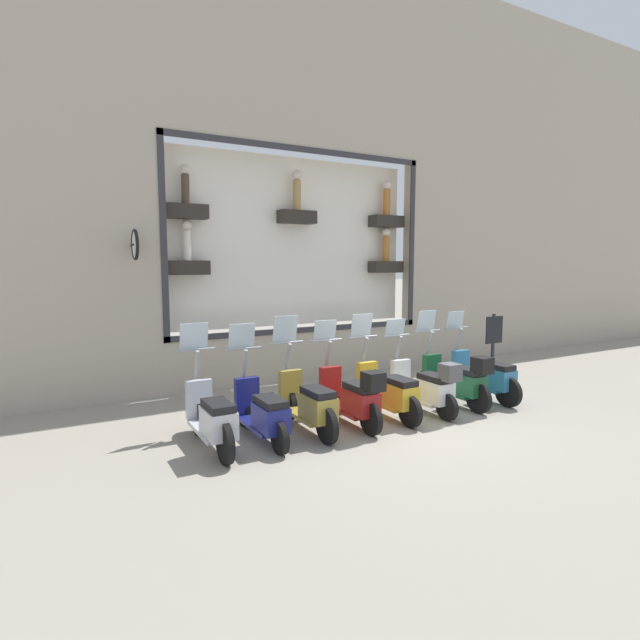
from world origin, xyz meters
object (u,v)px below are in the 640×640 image
at_px(scooter_navy_6, 263,413).
at_px(scooter_white_2, 426,387).
at_px(scooter_silver_7, 212,418).
at_px(scooter_teal_0, 485,377).
at_px(scooter_red_4, 353,397).
at_px(scooter_green_1, 458,380).
at_px(shop_sign_post, 493,349).
at_px(scooter_olive_5, 309,404).
at_px(scooter_yellow_3, 389,392).

bearing_deg(scooter_navy_6, scooter_white_2, -91.32).
height_order(scooter_navy_6, scooter_silver_7, scooter_silver_7).
height_order(scooter_teal_0, scooter_red_4, scooter_teal_0).
relative_size(scooter_green_1, scooter_white_2, 1.01).
height_order(scooter_navy_6, shop_sign_post, scooter_navy_6).
xyz_separation_m(scooter_green_1, scooter_silver_7, (0.06, 4.48, -0.03)).
bearing_deg(scooter_navy_6, scooter_teal_0, -89.92).
height_order(scooter_green_1, scooter_olive_5, scooter_olive_5).
bearing_deg(scooter_yellow_3, scooter_teal_0, -89.97).
relative_size(scooter_teal_0, scooter_white_2, 1.01).
relative_size(scooter_teal_0, scooter_olive_5, 1.00).
xyz_separation_m(scooter_olive_5, scooter_navy_6, (-0.01, 0.75, -0.03)).
bearing_deg(scooter_teal_0, scooter_white_2, 92.88).
xyz_separation_m(scooter_white_2, shop_sign_post, (0.63, -2.30, 0.37)).
height_order(scooter_yellow_3, shop_sign_post, scooter_yellow_3).
height_order(scooter_teal_0, scooter_yellow_3, scooter_yellow_3).
relative_size(scooter_teal_0, scooter_red_4, 1.01).
relative_size(scooter_teal_0, scooter_green_1, 1.00).
xyz_separation_m(scooter_green_1, scooter_red_4, (-0.01, 2.24, -0.01)).
xyz_separation_m(scooter_white_2, scooter_olive_5, (0.08, 2.24, -0.01)).
height_order(scooter_teal_0, scooter_white_2, scooter_teal_0).
relative_size(scooter_yellow_3, scooter_navy_6, 1.01).
bearing_deg(scooter_yellow_3, scooter_red_4, 94.98).
distance_m(scooter_red_4, scooter_olive_5, 0.75).
bearing_deg(scooter_teal_0, scooter_yellow_3, 90.03).
distance_m(scooter_olive_5, scooter_silver_7, 1.49).
bearing_deg(scooter_navy_6, scooter_yellow_3, -89.87).
distance_m(scooter_navy_6, scooter_silver_7, 0.75).
distance_m(scooter_white_2, scooter_silver_7, 3.73).
xyz_separation_m(scooter_green_1, scooter_navy_6, (0.05, 3.73, -0.06)).
bearing_deg(scooter_red_4, scooter_silver_7, 88.24).
xyz_separation_m(scooter_teal_0, scooter_green_1, (-0.06, 0.75, 0.03)).
bearing_deg(shop_sign_post, scooter_green_1, 111.66).
bearing_deg(scooter_navy_6, scooter_green_1, -90.84).
distance_m(scooter_yellow_3, scooter_olive_5, 1.49).
xyz_separation_m(scooter_teal_0, scooter_silver_7, (0.00, 5.22, 0.01)).
bearing_deg(scooter_yellow_3, scooter_olive_5, 89.88).
height_order(scooter_green_1, scooter_white_2, scooter_green_1).
xyz_separation_m(scooter_teal_0, scooter_yellow_3, (-0.00, 2.24, -0.01)).
relative_size(scooter_green_1, scooter_yellow_3, 1.00).
relative_size(scooter_green_1, scooter_olive_5, 1.00).
bearing_deg(scooter_red_4, scooter_green_1, -89.86).
xyz_separation_m(scooter_green_1, scooter_yellow_3, (0.06, 1.49, -0.04)).
distance_m(scooter_green_1, scooter_olive_5, 2.98).
bearing_deg(scooter_yellow_3, shop_sign_post, -79.63).
distance_m(scooter_teal_0, scooter_white_2, 1.49).
height_order(scooter_green_1, shop_sign_post, scooter_green_1).
height_order(scooter_white_2, scooter_yellow_3, scooter_yellow_3).
height_order(scooter_white_2, scooter_navy_6, scooter_navy_6).
bearing_deg(scooter_white_2, scooter_olive_5, 88.03).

